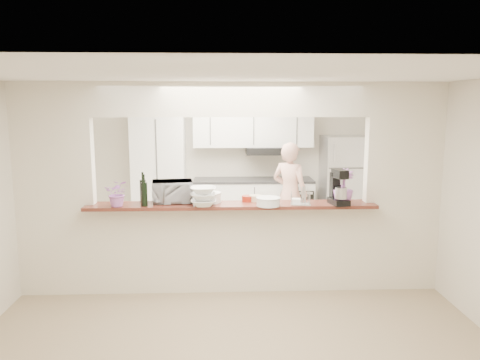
{
  "coord_description": "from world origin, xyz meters",
  "views": [
    {
      "loc": [
        -0.12,
        -5.44,
        2.24
      ],
      "look_at": [
        0.12,
        0.3,
        1.31
      ],
      "focal_mm": 35.0,
      "sensor_mm": 36.0,
      "label": 1
    }
  ],
  "objects": [
    {
      "name": "toaster_oven",
      "position": [
        -0.7,
        0.05,
        1.22
      ],
      "size": [
        0.51,
        0.37,
        0.26
      ],
      "primitive_type": "imported",
      "rotation": [
        0.0,
        0.0,
        0.13
      ],
      "color": "#B0B1B6",
      "rests_on": "bar_counter"
    },
    {
      "name": "tile_overlay",
      "position": [
        0.0,
        1.55,
        0.01
      ],
      "size": [
        5.0,
        2.9,
        0.01
      ],
      "primitive_type": "cube",
      "color": "silver",
      "rests_on": "floor"
    },
    {
      "name": "kitchen_cabinets",
      "position": [
        -0.19,
        2.72,
        0.97
      ],
      "size": [
        3.15,
        0.62,
        2.25
      ],
      "color": "silver",
      "rests_on": "floor"
    },
    {
      "name": "serving_bowls",
      "position": [
        -0.33,
        -0.17,
        1.2
      ],
      "size": [
        0.31,
        0.31,
        0.22
      ],
      "primitive_type": "imported",
      "rotation": [
        0.0,
        0.0,
        0.05
      ],
      "color": "white",
      "rests_on": "bar_counter"
    },
    {
      "name": "flower_left",
      "position": [
        -1.3,
        -0.15,
        1.24
      ],
      "size": [
        0.29,
        0.25,
        0.31
      ],
      "primitive_type": "imported",
      "rotation": [
        0.0,
        0.0,
        0.06
      ],
      "color": "#C769B6",
      "rests_on": "bar_counter"
    },
    {
      "name": "partition",
      "position": [
        0.0,
        0.0,
        1.48
      ],
      "size": [
        5.0,
        0.15,
        2.5
      ],
      "color": "silver",
      "rests_on": "floor"
    },
    {
      "name": "tan_bowl",
      "position": [
        0.29,
        0.08,
        1.13
      ],
      "size": [
        0.15,
        0.15,
        0.07
      ],
      "primitive_type": "cylinder",
      "color": "tan",
      "rests_on": "bar_counter"
    },
    {
      "name": "bar_counter",
      "position": [
        0.0,
        -0.0,
        0.58
      ],
      "size": [
        3.4,
        0.38,
        1.09
      ],
      "color": "silver",
      "rests_on": "floor"
    },
    {
      "name": "floor",
      "position": [
        0.0,
        0.0,
        0.0
      ],
      "size": [
        6.0,
        6.0,
        0.0
      ],
      "primitive_type": "plane",
      "color": "gray",
      "rests_on": "ground"
    },
    {
      "name": "wine_bottle_b",
      "position": [
        -1.0,
        -0.15,
        1.23
      ],
      "size": [
        0.07,
        0.07,
        0.37
      ],
      "color": "black",
      "rests_on": "bar_counter"
    },
    {
      "name": "wine_bottle_a",
      "position": [
        -1.05,
        0.07,
        1.23
      ],
      "size": [
        0.07,
        0.07,
        0.36
      ],
      "color": "black",
      "rests_on": "bar_counter"
    },
    {
      "name": "refrigerator",
      "position": [
        2.05,
        2.65,
        0.85
      ],
      "size": [
        0.75,
        0.7,
        1.7
      ],
      "primitive_type": "cube",
      "color": "silver",
      "rests_on": "floor"
    },
    {
      "name": "stand_mixer",
      "position": [
        1.25,
        -0.14,
        1.27
      ],
      "size": [
        0.22,
        0.31,
        0.41
      ],
      "color": "black",
      "rests_on": "bar_counter"
    },
    {
      "name": "plate_stack_a",
      "position": [
        -0.25,
        0.03,
        1.15
      ],
      "size": [
        0.26,
        0.26,
        0.12
      ],
      "color": "white",
      "rests_on": "bar_counter"
    },
    {
      "name": "red_bowl",
      "position": [
        0.2,
        0.08,
        1.12
      ],
      "size": [
        0.14,
        0.14,
        0.07
      ],
      "primitive_type": "cylinder",
      "color": "maroon",
      "rests_on": "bar_counter"
    },
    {
      "name": "utensil_caddy",
      "position": [
        0.8,
        -0.15,
        1.18
      ],
      "size": [
        0.24,
        0.16,
        0.22
      ],
      "color": "silver",
      "rests_on": "bar_counter"
    },
    {
      "name": "person",
      "position": [
        0.97,
        1.8,
        0.83
      ],
      "size": [
        0.72,
        0.68,
        1.66
      ],
      "primitive_type": "imported",
      "rotation": [
        0.0,
        0.0,
        2.49
      ],
      "color": "tan",
      "rests_on": "floor"
    },
    {
      "name": "plate_stack_b",
      "position": [
        0.42,
        -0.19,
        1.14
      ],
      "size": [
        0.28,
        0.28,
        0.1
      ],
      "color": "white",
      "rests_on": "bar_counter"
    },
    {
      "name": "flower_right",
      "position": [
        1.3,
        -0.14,
        1.3
      ],
      "size": [
        0.29,
        0.29,
        0.42
      ],
      "primitive_type": "imported",
      "rotation": [
        0.0,
        0.0,
        -0.27
      ],
      "color": "#C56ABE",
      "rests_on": "bar_counter"
    }
  ]
}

